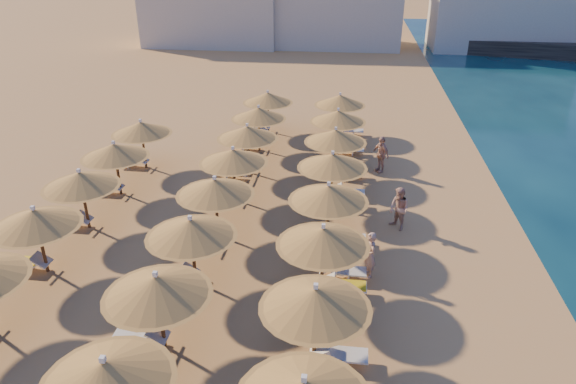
# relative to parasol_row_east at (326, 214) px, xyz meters

# --- Properties ---
(ground) EXTENTS (220.00, 220.00, 0.00)m
(ground) POSITION_rel_parasol_row_east_xyz_m (-2.00, -0.69, -2.14)
(ground) COLOR tan
(ground) RESTS_ON ground
(hotel_blocks) EXTENTS (47.56, 9.32, 8.10)m
(hotel_blocks) POSITION_rel_parasol_row_east_xyz_m (0.89, 44.61, 1.56)
(hotel_blocks) COLOR beige
(hotel_blocks) RESTS_ON ground
(parasol_row_east) EXTENTS (3.08, 31.80, 2.64)m
(parasol_row_east) POSITION_rel_parasol_row_east_xyz_m (0.00, 0.00, 0.00)
(parasol_row_east) COLOR brown
(parasol_row_east) RESTS_ON ground
(parasol_row_west) EXTENTS (3.08, 31.80, 2.64)m
(parasol_row_west) POSITION_rel_parasol_row_east_xyz_m (-4.38, 0.00, 0.00)
(parasol_row_west) COLOR brown
(parasol_row_west) RESTS_ON ground
(parasol_row_inland) EXTENTS (3.08, 19.04, 2.64)m
(parasol_row_inland) POSITION_rel_parasol_row_east_xyz_m (-9.88, -0.00, -0.00)
(parasol_row_inland) COLOR brown
(parasol_row_inland) RESTS_ON ground
(loungers) EXTENTS (12.91, 29.32, 0.66)m
(loungers) POSITION_rel_parasol_row_east_xyz_m (-3.67, -0.09, -1.79)
(loungers) COLOR white
(loungers) RESTS_ON ground
(beachgoer_b) EXTENTS (1.10, 1.13, 1.83)m
(beachgoer_b) POSITION_rel_parasol_row_east_xyz_m (2.84, 3.10, -1.22)
(beachgoer_b) COLOR tan
(beachgoer_b) RESTS_ON ground
(beachgoer_a) EXTENTS (0.61, 0.73, 1.72)m
(beachgoer_a) POSITION_rel_parasol_row_east_xyz_m (1.59, -0.41, -1.28)
(beachgoer_a) COLOR tan
(beachgoer_a) RESTS_ON ground
(beachgoer_c) EXTENTS (1.05, 1.18, 1.91)m
(beachgoer_c) POSITION_rel_parasol_row_east_xyz_m (2.31, 8.98, -1.18)
(beachgoer_c) COLOR tan
(beachgoer_c) RESTS_ON ground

